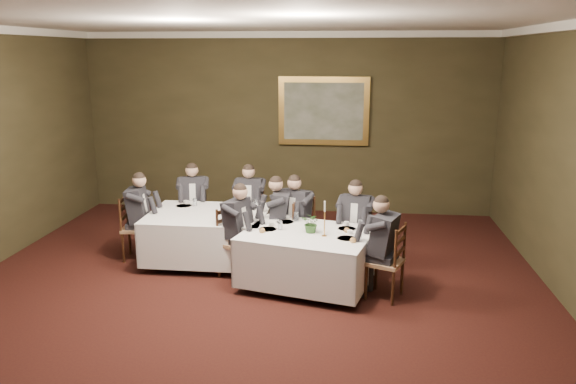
% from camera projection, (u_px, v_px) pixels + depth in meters
% --- Properties ---
extents(ground, '(10.00, 10.00, 0.00)m').
position_uv_depth(ground, '(237.00, 324.00, 6.60)').
color(ground, black).
rests_on(ground, ground).
extents(ceiling, '(8.00, 10.00, 0.10)m').
position_uv_depth(ceiling, '(229.00, 13.00, 5.76)').
color(ceiling, silver).
rests_on(ceiling, back_wall).
extents(back_wall, '(8.00, 0.10, 3.50)m').
position_uv_depth(back_wall, '(287.00, 124.00, 11.00)').
color(back_wall, '#302B18').
rests_on(back_wall, ground).
extents(crown_molding, '(8.00, 10.00, 0.12)m').
position_uv_depth(crown_molding, '(230.00, 20.00, 5.77)').
color(crown_molding, white).
rests_on(crown_molding, back_wall).
extents(table_main, '(1.95, 1.66, 0.67)m').
position_uv_depth(table_main, '(307.00, 255.00, 7.60)').
color(table_main, black).
rests_on(table_main, ground).
extents(table_second, '(1.79, 1.36, 0.67)m').
position_uv_depth(table_second, '(208.00, 233.00, 8.50)').
color(table_second, black).
rests_on(table_second, ground).
extents(chair_main_backleft, '(0.58, 0.57, 1.00)m').
position_uv_depth(chair_main_backleft, '(297.00, 243.00, 8.59)').
color(chair_main_backleft, '#946E4B').
rests_on(chair_main_backleft, ground).
extents(diner_main_backleft, '(0.57, 0.61, 1.35)m').
position_uv_depth(diner_main_backleft, '(297.00, 228.00, 8.52)').
color(diner_main_backleft, black).
rests_on(diner_main_backleft, chair_main_backleft).
extents(chair_main_backright, '(0.52, 0.50, 1.00)m').
position_uv_depth(chair_main_backright, '(355.00, 250.00, 8.28)').
color(chair_main_backright, '#946E4B').
rests_on(chair_main_backright, ground).
extents(diner_main_backright, '(0.49, 0.55, 1.35)m').
position_uv_depth(diner_main_backright, '(355.00, 235.00, 8.21)').
color(diner_main_backright, black).
rests_on(diner_main_backright, chair_main_backright).
extents(chair_main_endleft, '(0.55, 0.57, 1.00)m').
position_uv_depth(chair_main_endleft, '(236.00, 256.00, 8.01)').
color(chair_main_endleft, '#946E4B').
rests_on(chair_main_endleft, ground).
extents(diner_main_endleft, '(0.59, 0.55, 1.35)m').
position_uv_depth(diner_main_endleft, '(237.00, 241.00, 7.95)').
color(diner_main_endleft, black).
rests_on(diner_main_endleft, chair_main_endleft).
extents(chair_main_endright, '(0.55, 0.56, 1.00)m').
position_uv_depth(chair_main_endright, '(385.00, 277.00, 7.28)').
color(chair_main_endright, '#946E4B').
rests_on(chair_main_endright, ground).
extents(diner_main_endright, '(0.59, 0.55, 1.35)m').
position_uv_depth(diner_main_endright, '(385.00, 260.00, 7.23)').
color(diner_main_endright, black).
rests_on(diner_main_endright, chair_main_endright).
extents(chair_sec_backleft, '(0.52, 0.50, 1.00)m').
position_uv_depth(chair_sec_backleft, '(195.00, 225.00, 9.48)').
color(chair_sec_backleft, '#946E4B').
rests_on(chair_sec_backleft, ground).
extents(diner_sec_backleft, '(0.49, 0.55, 1.35)m').
position_uv_depth(diner_sec_backleft, '(194.00, 212.00, 9.42)').
color(diner_sec_backleft, black).
rests_on(diner_sec_backleft, chair_sec_backleft).
extents(chair_sec_backright, '(0.44, 0.42, 1.00)m').
position_uv_depth(chair_sec_backright, '(251.00, 227.00, 9.38)').
color(chair_sec_backright, '#946E4B').
rests_on(chair_sec_backright, ground).
extents(diner_sec_backright, '(0.42, 0.48, 1.35)m').
position_uv_depth(diner_sec_backright, '(250.00, 214.00, 9.31)').
color(diner_sec_backright, black).
rests_on(diner_sec_backright, chair_sec_backright).
extents(chair_sec_endright, '(0.44, 0.46, 1.00)m').
position_uv_depth(chair_sec_endright, '(282.00, 246.00, 8.42)').
color(chair_sec_endright, '#946E4B').
rests_on(chair_sec_endright, ground).
extents(diner_sec_endright, '(0.49, 0.43, 1.35)m').
position_uv_depth(diner_sec_endright, '(281.00, 232.00, 8.36)').
color(diner_sec_endright, black).
rests_on(diner_sec_endright, chair_sec_endright).
extents(chair_sec_endleft, '(0.47, 0.49, 1.00)m').
position_uv_depth(chair_sec_endleft, '(137.00, 241.00, 8.67)').
color(chair_sec_endleft, '#946E4B').
rests_on(chair_sec_endleft, ground).
extents(diner_sec_endleft, '(0.53, 0.46, 1.35)m').
position_uv_depth(diner_sec_endleft, '(137.00, 227.00, 8.62)').
color(diner_sec_endleft, black).
rests_on(diner_sec_endleft, chair_sec_endleft).
extents(centerpiece, '(0.32, 0.30, 0.29)m').
position_uv_depth(centerpiece, '(312.00, 222.00, 7.49)').
color(centerpiece, '#2D5926').
rests_on(centerpiece, table_main).
extents(candlestick, '(0.07, 0.07, 0.49)m').
position_uv_depth(candlestick, '(324.00, 223.00, 7.34)').
color(candlestick, '#BC8039').
rests_on(candlestick, table_main).
extents(place_setting_table_main, '(0.33, 0.31, 0.14)m').
position_uv_depth(place_setting_table_main, '(289.00, 219.00, 8.02)').
color(place_setting_table_main, white).
rests_on(place_setting_table_main, table_main).
extents(place_setting_table_second, '(0.33, 0.31, 0.14)m').
position_uv_depth(place_setting_table_second, '(188.00, 203.00, 8.86)').
color(place_setting_table_second, white).
rests_on(place_setting_table_second, table_second).
extents(painting, '(1.74, 0.09, 1.31)m').
position_uv_depth(painting, '(324.00, 111.00, 10.79)').
color(painting, '#C09446').
rests_on(painting, back_wall).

